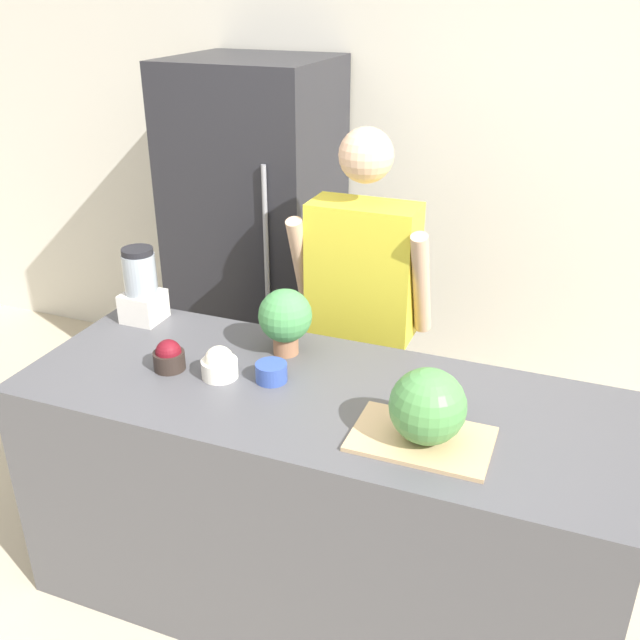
# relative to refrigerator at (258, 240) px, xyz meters

# --- Properties ---
(wall_back) EXTENTS (8.00, 0.06, 2.60)m
(wall_back) POSITION_rel_refrigerator_xyz_m (0.86, 0.41, 0.37)
(wall_back) COLOR silver
(wall_back) RESTS_ON ground_plane
(counter_island) EXTENTS (2.07, 0.80, 0.92)m
(counter_island) POSITION_rel_refrigerator_xyz_m (0.86, -1.32, -0.46)
(counter_island) COLOR #4C4C51
(counter_island) RESTS_ON ground_plane
(refrigerator) EXTENTS (0.77, 0.75, 1.85)m
(refrigerator) POSITION_rel_refrigerator_xyz_m (0.00, 0.00, 0.00)
(refrigerator) COLOR #232328
(refrigerator) RESTS_ON ground_plane
(person) EXTENTS (0.59, 0.27, 1.68)m
(person) POSITION_rel_refrigerator_xyz_m (0.79, -0.60, -0.07)
(person) COLOR #333338
(person) RESTS_ON ground_plane
(cutting_board) EXTENTS (0.42, 0.28, 0.01)m
(cutting_board) POSITION_rel_refrigerator_xyz_m (1.26, -1.47, 0.00)
(cutting_board) COLOR tan
(cutting_board) RESTS_ON counter_island
(watermelon) EXTENTS (0.23, 0.23, 0.23)m
(watermelon) POSITION_rel_refrigerator_xyz_m (1.28, -1.48, 0.13)
(watermelon) COLOR #4C8C47
(watermelon) RESTS_ON cutting_board
(bowl_cherries) EXTENTS (0.11, 0.11, 0.11)m
(bowl_cherries) POSITION_rel_refrigerator_xyz_m (0.31, -1.37, 0.05)
(bowl_cherries) COLOR #2D231E
(bowl_cherries) RESTS_ON counter_island
(bowl_cream) EXTENTS (0.13, 0.13, 0.12)m
(bowl_cream) POSITION_rel_refrigerator_xyz_m (0.51, -1.35, 0.05)
(bowl_cream) COLOR white
(bowl_cream) RESTS_ON counter_island
(bowl_small_blue) EXTENTS (0.11, 0.11, 0.07)m
(bowl_small_blue) POSITION_rel_refrigerator_xyz_m (0.69, -1.31, 0.03)
(bowl_small_blue) COLOR #334C9E
(bowl_small_blue) RESTS_ON counter_island
(blender) EXTENTS (0.15, 0.15, 0.31)m
(blender) POSITION_rel_refrigerator_xyz_m (-0.00, -1.05, 0.14)
(blender) COLOR silver
(blender) RESTS_ON counter_island
(potted_plant) EXTENTS (0.20, 0.20, 0.25)m
(potted_plant) POSITION_rel_refrigerator_xyz_m (0.65, -1.11, 0.14)
(potted_plant) COLOR #996647
(potted_plant) RESTS_ON counter_island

